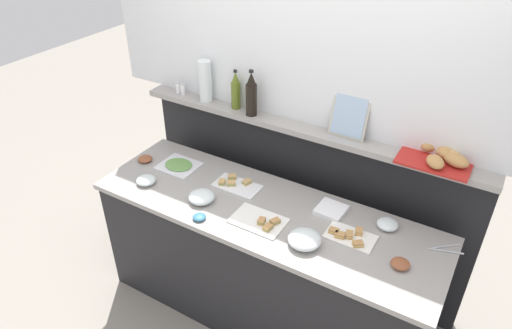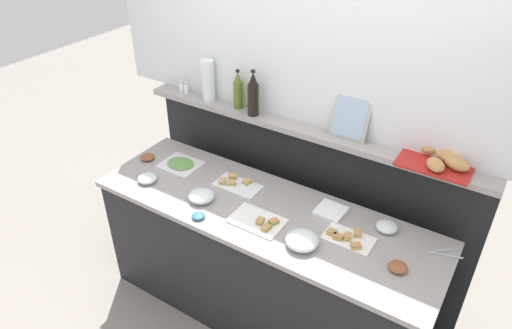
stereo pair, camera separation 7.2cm
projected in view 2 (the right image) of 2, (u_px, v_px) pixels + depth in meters
ground_plane at (301, 259)px, 3.79m from camera, size 12.00×12.00×0.00m
buffet_counter at (263, 263)px, 3.12m from camera, size 2.23×0.71×0.92m
back_ledge_unit at (302, 197)px, 3.38m from camera, size 2.42×0.22×1.29m
upper_wall_panel at (316, 21)px, 2.70m from camera, size 3.02×0.08×1.31m
sandwich_platter_front at (259, 221)px, 2.76m from camera, size 0.32×0.21×0.04m
sandwich_platter_rear at (348, 238)px, 2.63m from camera, size 0.28×0.17×0.04m
sandwich_platter_side at (236, 184)px, 3.08m from camera, size 0.31×0.17×0.04m
cold_cuts_platter at (181, 164)px, 3.28m from camera, size 0.27×0.24×0.02m
glass_bowl_large at (302, 241)px, 2.58m from camera, size 0.19×0.19×0.08m
glass_bowl_medium at (201, 196)px, 2.93m from camera, size 0.17×0.17×0.07m
glass_bowl_small at (147, 179)px, 3.11m from camera, size 0.13×0.13×0.05m
glass_bowl_extra at (387, 227)px, 2.70m from camera, size 0.12×0.12×0.05m
condiment_bowl_teal at (147, 157)px, 3.35m from camera, size 0.10×0.10×0.04m
condiment_bowl_dark at (198, 216)px, 2.79m from camera, size 0.08×0.08×0.03m
condiment_bowl_cream at (398, 267)px, 2.44m from camera, size 0.10×0.10×0.04m
serving_tongs at (443, 253)px, 2.54m from camera, size 0.18×0.13×0.01m
napkin_stack at (331, 211)px, 2.83m from camera, size 0.18×0.18×0.03m
wine_bottle_dark at (253, 95)px, 3.05m from camera, size 0.08×0.08×0.32m
olive_oil_bottle at (238, 91)px, 3.15m from camera, size 0.06×0.06×0.28m
salt_shaker at (181, 87)px, 3.41m from camera, size 0.03×0.03×0.09m
pepper_shaker at (186, 88)px, 3.40m from camera, size 0.03×0.03×0.09m
bread_basket at (442, 159)px, 2.59m from camera, size 0.40×0.31×0.08m
framed_picture at (350, 117)px, 2.80m from camera, size 0.23×0.08×0.28m
water_carafe at (208, 81)px, 3.24m from camera, size 0.09×0.09×0.30m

